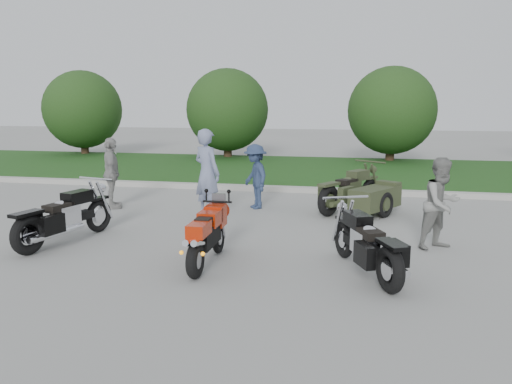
% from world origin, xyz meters
% --- Properties ---
extents(ground, '(80.00, 80.00, 0.00)m').
position_xyz_m(ground, '(0.00, 0.00, 0.00)').
color(ground, '#999A94').
rests_on(ground, ground).
extents(curb, '(60.00, 0.30, 0.15)m').
position_xyz_m(curb, '(0.00, 6.00, 0.07)').
color(curb, '#ABA9A1').
rests_on(curb, ground).
extents(grass_strip, '(60.00, 8.00, 0.14)m').
position_xyz_m(grass_strip, '(0.00, 10.15, 0.07)').
color(grass_strip, '#23541C').
rests_on(grass_strip, ground).
extents(tree_far_left, '(3.60, 3.60, 4.00)m').
position_xyz_m(tree_far_left, '(-10.00, 13.50, 2.19)').
color(tree_far_left, '#3F2B1C').
rests_on(tree_far_left, ground).
extents(tree_mid_left, '(3.60, 3.60, 4.00)m').
position_xyz_m(tree_mid_left, '(-3.00, 13.50, 2.19)').
color(tree_mid_left, '#3F2B1C').
rests_on(tree_mid_left, ground).
extents(tree_mid_right, '(3.60, 3.60, 4.00)m').
position_xyz_m(tree_mid_right, '(4.00, 13.50, 2.19)').
color(tree_mid_right, '#3F2B1C').
rests_on(tree_mid_right, ground).
extents(sportbike_red, '(0.31, 1.82, 0.86)m').
position_xyz_m(sportbike_red, '(0.45, -0.76, 0.51)').
color(sportbike_red, black).
rests_on(sportbike_red, ground).
extents(cruiser_left, '(0.69, 2.32, 0.91)m').
position_xyz_m(cruiser_left, '(-2.47, -0.12, 0.46)').
color(cruiser_left, black).
rests_on(cruiser_left, ground).
extents(cruiser_right, '(1.07, 2.10, 0.86)m').
position_xyz_m(cruiser_right, '(2.90, -0.73, 0.44)').
color(cruiser_right, black).
rests_on(cruiser_right, ground).
extents(cruiser_sidecar, '(1.89, 2.25, 0.93)m').
position_xyz_m(cruiser_sidecar, '(2.86, 3.49, 0.44)').
color(cruiser_sidecar, black).
rests_on(cruiser_sidecar, ground).
extents(person_stripe, '(0.86, 0.78, 1.96)m').
position_xyz_m(person_stripe, '(-0.56, 2.52, 0.98)').
color(person_stripe, gray).
rests_on(person_stripe, ground).
extents(person_grey, '(0.99, 0.96, 1.60)m').
position_xyz_m(person_grey, '(4.16, 0.96, 0.80)').
color(person_grey, gray).
rests_on(person_grey, ground).
extents(person_denim, '(1.04, 1.15, 1.55)m').
position_xyz_m(person_denim, '(0.31, 3.61, 0.78)').
color(person_denim, navy).
rests_on(person_denim, ground).
extents(person_back, '(0.83, 1.08, 1.71)m').
position_xyz_m(person_back, '(-3.07, 2.92, 0.85)').
color(person_back, '#9C9A96').
rests_on(person_back, ground).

